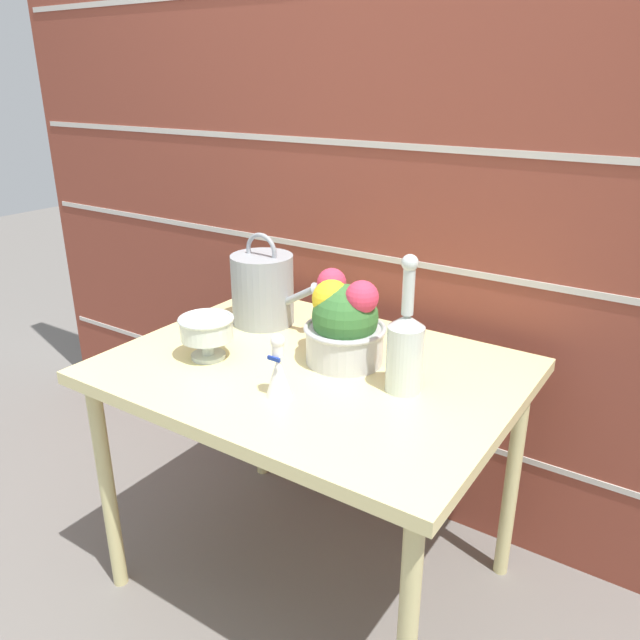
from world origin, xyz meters
TOP-DOWN VIEW (x-y plane):
  - ground_plane at (0.00, 0.00)m, footprint 12.00×12.00m
  - brick_wall at (0.00, 0.53)m, footprint 3.60×0.08m
  - patio_table at (0.00, 0.00)m, footprint 1.09×0.83m
  - watering_can at (-0.31, 0.18)m, footprint 0.34×0.20m
  - crystal_pedestal_bowl at (-0.27, -0.12)m, footprint 0.16×0.16m
  - flower_planter at (0.06, 0.07)m, footprint 0.23×0.23m
  - glass_decanter at (0.27, 0.01)m, footprint 0.09×0.09m
  - figurine_vase at (0.03, -0.19)m, footprint 0.07×0.07m

SIDE VIEW (x-z plane):
  - ground_plane at x=0.00m, z-range 0.00..0.00m
  - patio_table at x=0.00m, z-range 0.30..1.04m
  - figurine_vase at x=0.03m, z-range 0.72..0.89m
  - crystal_pedestal_bowl at x=-0.27m, z-range 0.76..0.88m
  - flower_planter at x=0.06m, z-range 0.73..0.98m
  - watering_can at x=-0.31m, z-range 0.71..1.00m
  - glass_decanter at x=0.27m, z-range 0.68..1.04m
  - brick_wall at x=0.00m, z-range 0.00..2.20m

